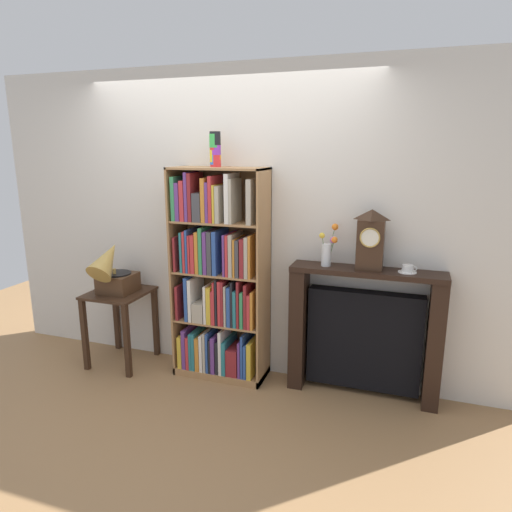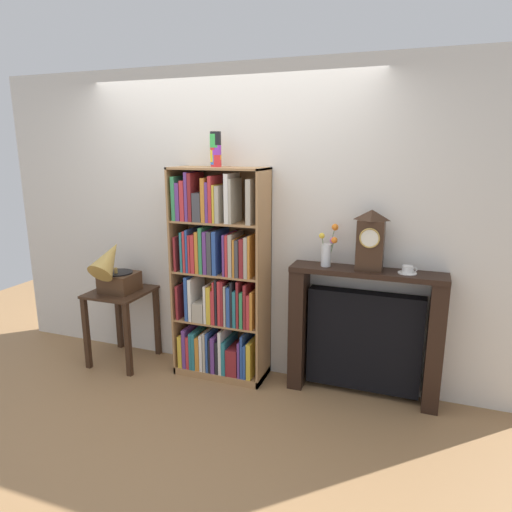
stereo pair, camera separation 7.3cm
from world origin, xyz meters
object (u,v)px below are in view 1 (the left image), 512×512
fireplace_mantel (364,333)px  mantel_clock (371,240)px  bookshelf (219,284)px  flower_vase (328,249)px  teacup_with_saucer (408,269)px  cup_stack (215,149)px  gramophone (112,270)px  side_table_left (120,310)px

fireplace_mantel → mantel_clock: (0.01, -0.02, 0.76)m
bookshelf → flower_vase: (0.90, 0.06, 0.36)m
mantel_clock → teacup_with_saucer: 0.34m
cup_stack → gramophone: size_ratio=0.53×
flower_vase → teacup_with_saucer: flower_vase is taller
teacup_with_saucer → cup_stack: bearing=-179.4°
side_table_left → flower_vase: (1.84, 0.14, 0.67)m
gramophone → fireplace_mantel: bearing=6.0°
cup_stack → mantel_clock: size_ratio=0.60×
mantel_clock → side_table_left: bearing=-176.4°
cup_stack → side_table_left: 1.69m
mantel_clock → teacup_with_saucer: (0.28, 0.00, -0.20)m
side_table_left → fireplace_mantel: fireplace_mantel is taller
cup_stack → side_table_left: size_ratio=0.40×
cup_stack → gramophone: bearing=-168.4°
cup_stack → flower_vase: 1.19m
fireplace_mantel → flower_vase: flower_vase is taller
gramophone → mantel_clock: (2.16, 0.20, 0.37)m
side_table_left → teacup_with_saucer: bearing=3.2°
side_table_left → fireplace_mantel: 2.16m
side_table_left → gramophone: size_ratio=1.31×
mantel_clock → flower_vase: 0.33m
side_table_left → gramophone: bearing=-90.0°
bookshelf → teacup_with_saucer: size_ratio=13.21×
gramophone → flower_vase: (1.84, 0.21, 0.28)m
bookshelf → teacup_with_saucer: (1.49, 0.06, 0.25)m
bookshelf → mantel_clock: 1.30m
mantel_clock → teacup_with_saucer: size_ratio=3.37×
flower_vase → fireplace_mantel: bearing=3.0°
flower_vase → teacup_with_saucer: (0.59, -0.01, -0.11)m
side_table_left → teacup_with_saucer: size_ratio=5.03×
gramophone → mantel_clock: bearing=5.4°
teacup_with_saucer → side_table_left: bearing=-176.8°
mantel_clock → gramophone: bearing=-174.6°
cup_stack → gramophone: 1.39m
bookshelf → flower_vase: 0.97m
fireplace_mantel → mantel_clock: size_ratio=2.55×
cup_stack → teacup_with_saucer: bearing=0.6°
side_table_left → cup_stack: bearing=7.5°
bookshelf → gramophone: 0.96m
gramophone → teacup_with_saucer: size_ratio=3.84×
mantel_clock → teacup_with_saucer: mantel_clock is taller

